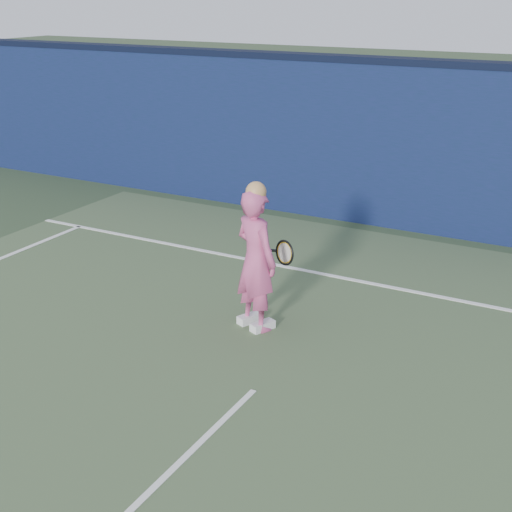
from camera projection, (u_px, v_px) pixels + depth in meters
The scene contains 6 objects.
ground at pixel (196, 448), 5.91m from camera, with size 80.00×80.00×0.00m, color #31462B.
backstop_wall at pixel (427, 151), 10.81m from camera, with size 24.00×0.40×2.50m, color #0C1B37.
wall_cap at pixel (434, 63), 10.35m from camera, with size 24.00×0.42×0.10m, color black.
player at pixel (256, 260), 7.73m from camera, with size 0.69×0.59×1.68m.
racket at pixel (284, 252), 7.98m from camera, with size 0.46×0.37×0.30m.
court_lines at pixel (173, 469), 5.63m from camera, with size 11.00×12.04×0.01m.
Camera 1 is at (2.80, -4.13, 3.58)m, focal length 50.00 mm.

